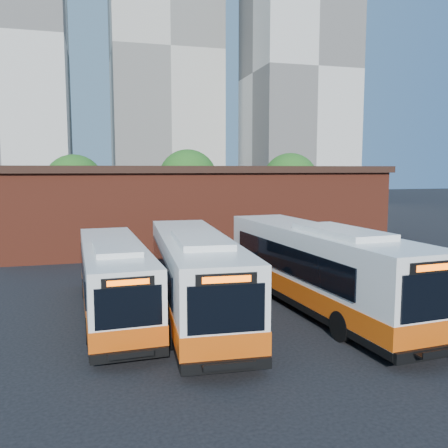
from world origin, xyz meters
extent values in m
plane|color=black|center=(0.00, 0.00, 0.00)|extent=(220.00, 220.00, 0.00)
cube|color=white|center=(-7.39, 2.03, 1.69)|extent=(2.89, 11.50, 2.71)
cube|color=#D24D0D|center=(-7.39, 2.03, 0.90)|extent=(2.94, 11.55, 0.67)
cube|color=black|center=(-7.39, 2.03, 0.43)|extent=(2.93, 11.54, 0.24)
cube|color=black|center=(-7.16, -3.70, 1.95)|extent=(2.06, 0.14, 1.28)
cube|color=black|center=(-7.16, -3.71, 2.74)|extent=(1.62, 0.12, 0.30)
cube|color=#FF5905|center=(-7.15, -3.74, 2.74)|extent=(1.28, 0.07, 0.17)
cube|color=black|center=(-7.15, -3.76, 0.43)|extent=(2.43, 0.23, 0.30)
cube|color=black|center=(-7.14, -3.97, 0.52)|extent=(1.39, 0.42, 0.06)
cube|color=black|center=(-7.14, -4.14, 0.59)|extent=(1.38, 0.09, 0.17)
cube|color=black|center=(-8.64, 2.36, 1.95)|extent=(0.41, 8.90, 1.00)
cube|color=black|center=(-6.17, 2.46, 1.95)|extent=(0.41, 8.90, 1.00)
cube|color=white|center=(-7.33, 0.61, 3.14)|extent=(1.81, 4.06, 0.21)
cylinder|color=black|center=(-8.36, -1.24, 0.48)|extent=(0.34, 0.96, 0.95)
cylinder|color=black|center=(-6.16, -1.15, 0.48)|extent=(0.34, 0.96, 0.95)
cylinder|color=black|center=(-8.61, 5.03, 0.48)|extent=(0.34, 0.96, 0.95)
cylinder|color=black|center=(-6.42, 5.12, 0.48)|extent=(0.34, 0.96, 0.95)
cube|color=white|center=(-4.11, 1.01, 1.88)|extent=(3.47, 12.84, 3.02)
cube|color=#D24D0D|center=(-4.11, 1.01, 1.01)|extent=(3.52, 12.89, 0.74)
cube|color=black|center=(-4.11, 1.01, 0.48)|extent=(3.51, 12.88, 0.26)
cube|color=black|center=(-4.50, -5.36, 2.17)|extent=(2.29, 0.20, 1.43)
cube|color=black|center=(-4.50, -5.37, 3.05)|extent=(1.80, 0.17, 0.34)
cube|color=#FF5905|center=(-4.50, -5.41, 3.05)|extent=(1.43, 0.11, 0.19)
cube|color=black|center=(-4.50, -5.42, 0.48)|extent=(2.70, 0.31, 0.34)
cube|color=black|center=(-4.52, -5.67, 0.58)|extent=(1.56, 0.49, 0.06)
cube|color=black|center=(-4.53, -5.86, 0.66)|extent=(1.53, 0.14, 0.19)
cube|color=black|center=(-5.46, 1.51, 2.17)|extent=(0.66, 9.89, 1.11)
cube|color=black|center=(-2.71, 1.35, 2.17)|extent=(0.66, 9.89, 1.11)
cube|color=white|center=(-4.21, -0.58, 3.49)|extent=(2.10, 4.55, 0.23)
cylinder|color=black|center=(-5.55, -2.51, 0.53)|extent=(0.40, 1.08, 1.06)
cylinder|color=black|center=(-3.11, -2.66, 0.53)|extent=(0.40, 1.08, 1.06)
cylinder|color=black|center=(-5.12, 4.46, 0.53)|extent=(0.40, 1.08, 1.06)
cylinder|color=black|center=(-2.68, 4.31, 0.53)|extent=(0.40, 1.08, 1.06)
cube|color=white|center=(1.35, 0.54, 1.98)|extent=(3.90, 13.55, 3.17)
cube|color=#D24D0D|center=(1.35, 0.54, 1.06)|extent=(3.96, 13.61, 0.78)
cube|color=black|center=(1.35, 0.54, 0.50)|extent=(3.94, 13.60, 0.28)
cube|color=black|center=(1.89, -6.16, 2.28)|extent=(2.41, 0.26, 1.50)
cube|color=black|center=(1.89, -6.17, 3.21)|extent=(1.89, 0.22, 0.36)
cube|color=#FF5905|center=(1.89, -6.21, 3.21)|extent=(1.50, 0.14, 0.20)
cube|color=black|center=(1.89, -6.22, 0.50)|extent=(2.84, 0.38, 0.36)
cube|color=black|center=(1.91, -6.48, 0.61)|extent=(1.64, 0.55, 0.07)
cube|color=black|center=(1.93, -6.68, 0.69)|extent=(1.61, 0.17, 0.20)
cube|color=black|center=(-0.13, 0.87, 2.28)|extent=(0.89, 10.40, 1.17)
cube|color=black|center=(2.76, 1.10, 2.28)|extent=(0.89, 10.40, 1.17)
cube|color=white|center=(1.49, -1.13, 3.68)|extent=(2.30, 4.82, 0.25)
cylinder|color=black|center=(0.37, -3.34, 0.56)|extent=(0.44, 1.14, 1.11)
cylinder|color=black|center=(2.94, -3.13, 0.56)|extent=(0.44, 1.14, 1.11)
cylinder|color=black|center=(-0.21, 3.99, 0.56)|extent=(0.44, 1.14, 1.11)
cylinder|color=black|center=(2.35, 4.19, 0.56)|extent=(0.44, 1.14, 1.11)
cube|color=maroon|center=(0.00, 20.00, 3.00)|extent=(28.00, 12.00, 6.00)
cube|color=black|center=(0.00, 20.00, 6.15)|extent=(28.60, 12.60, 0.50)
cube|color=black|center=(3.00, 13.97, 1.20)|extent=(1.20, 0.08, 2.40)
cylinder|color=#382314|center=(-10.00, 32.00, 1.35)|extent=(0.36, 0.36, 2.70)
sphere|color=#1F5417|center=(-10.00, 32.00, 4.65)|extent=(6.00, 6.00, 6.00)
cylinder|color=#382314|center=(2.00, 34.00, 1.48)|extent=(0.36, 0.36, 2.95)
sphere|color=#1F5417|center=(2.00, 34.00, 5.08)|extent=(6.56, 6.56, 6.56)
cylinder|color=#382314|center=(13.00, 31.00, 1.40)|extent=(0.36, 0.36, 2.81)
sphere|color=#1F5417|center=(13.00, 31.00, 4.84)|extent=(6.24, 6.24, 6.24)
cube|color=beige|center=(-22.00, 72.00, 27.50)|extent=(20.00, 18.00, 55.00)
cube|color=beige|center=(7.00, 86.00, 30.00)|extent=(22.00, 20.00, 60.00)
cube|color=beige|center=(30.00, 68.00, 24.00)|extent=(18.00, 18.00, 48.00)
camera|label=1|loc=(-8.06, -18.13, 6.17)|focal=38.00mm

